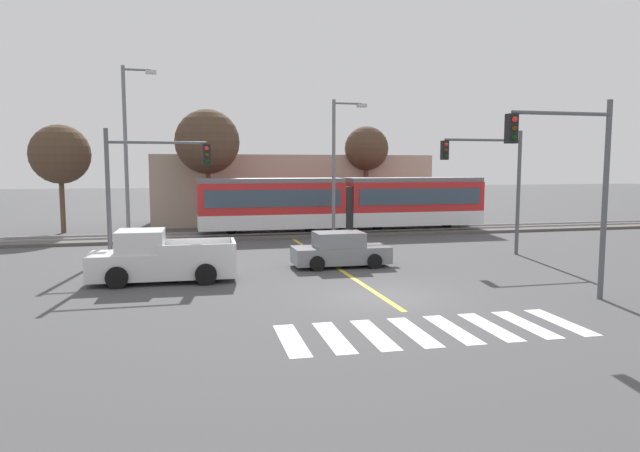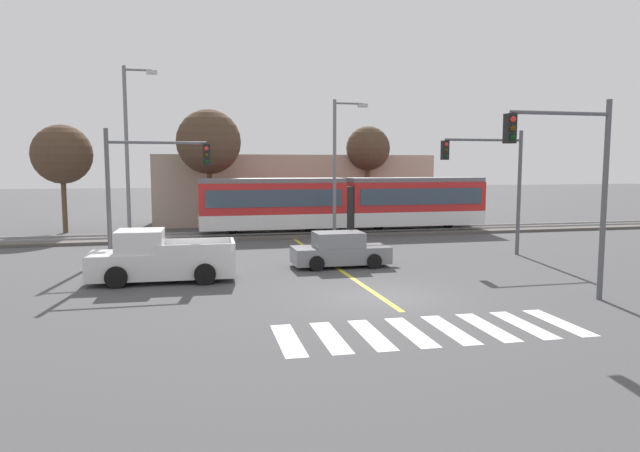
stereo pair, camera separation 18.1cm
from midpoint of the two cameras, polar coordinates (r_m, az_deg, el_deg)
name	(u,v)px [view 2 (the right image)]	position (r m, az deg, el deg)	size (l,w,h in m)	color
ground_plane	(381,297)	(19.33, 6.38, -7.12)	(200.00, 200.00, 0.00)	#474749
track_bed	(289,234)	(36.04, -3.00, -0.81)	(120.00, 4.00, 0.18)	#56514C
rail_near	(291,233)	(35.32, -2.79, -0.72)	(120.00, 0.08, 0.10)	#939399
rail_far	(287,231)	(36.73, -3.20, -0.46)	(120.00, 0.08, 0.10)	#939399
light_rail_tram	(345,202)	(36.69, 2.68, 2.39)	(18.50, 2.64, 3.43)	silver
crosswalk_stripe_0	(288,340)	(14.71, -2.86, -11.31)	(0.56, 2.80, 0.01)	silver
crosswalk_stripe_1	(330,337)	(14.92, 1.39, -11.05)	(0.56, 2.80, 0.01)	silver
crosswalk_stripe_2	(371,334)	(15.21, 5.50, -10.75)	(0.56, 2.80, 0.01)	silver
crosswalk_stripe_3	(411,332)	(15.57, 9.42, -10.40)	(0.56, 2.80, 0.01)	silver
crosswalk_stripe_4	(450,329)	(15.99, 13.15, -10.03)	(0.56, 2.80, 0.01)	silver
crosswalk_stripe_5	(487,327)	(16.48, 16.66, -9.65)	(0.56, 2.80, 0.01)	silver
crosswalk_stripe_6	(523,325)	(17.03, 19.94, -9.25)	(0.56, 2.80, 0.01)	silver
crosswalk_stripe_7	(558,322)	(17.62, 23.01, -8.85)	(0.56, 2.80, 0.01)	silver
lane_centre_line	(331,264)	(25.67, 1.30, -3.79)	(0.20, 17.47, 0.01)	gold
sedan_crossing	(340,251)	(24.91, 2.23, -2.47)	(4.21, 1.93, 1.52)	gray
pickup_truck	(159,259)	(22.51, -15.54, -3.24)	(5.47, 2.38, 1.98)	silver
traffic_light_mid_right	(493,173)	(28.93, 17.12, 5.09)	(4.25, 0.38, 6.09)	#515459
traffic_light_mid_left	(145,178)	(24.80, -16.92, 4.62)	(4.25, 0.38, 5.91)	#515459
traffic_light_near_right	(574,170)	(19.90, 24.26, 5.14)	(3.75, 0.38, 6.49)	#515459
street_lamp_west	(129,147)	(32.42, -18.38, 7.47)	(1.79, 0.28, 9.65)	slate
street_lamp_centre	(338,161)	(33.50, 1.94, 6.50)	(2.07, 0.28, 8.19)	slate
bare_tree_far_west	(62,155)	(40.77, -24.28, 6.53)	(3.83, 3.83, 7.04)	brown
bare_tree_west	(209,142)	(39.07, -10.94, 8.24)	(4.29, 4.29, 8.12)	brown
bare_tree_east	(368,149)	(43.05, 4.95, 7.69)	(3.27, 3.27, 7.31)	brown
building_backdrop_far	(293,189)	(44.89, -2.62, 3.76)	(21.08, 6.00, 5.19)	tan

